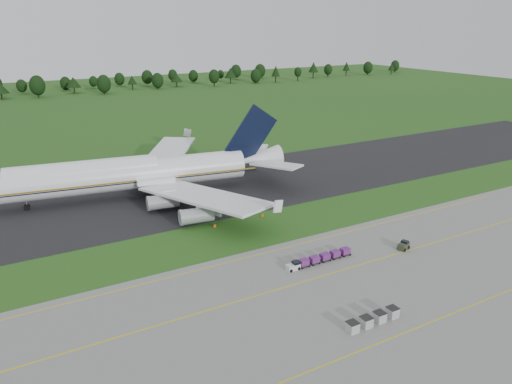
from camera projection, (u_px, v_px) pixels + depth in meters
ground at (245, 232)px, 98.02m from camera, size 600.00×600.00×0.00m
apron at (360, 316)px, 70.10m from camera, size 300.00×52.00×0.06m
taxiway at (190, 192)px, 120.99m from camera, size 300.00×40.00×0.08m
apron_markings at (329, 294)px, 75.85m from camera, size 300.00×30.20×0.01m
tree_line at (56, 84)px, 276.72m from camera, size 530.07×21.97×11.57m
aircraft at (133, 173)px, 115.96m from camera, size 72.20×69.38×20.19m
baggage_train at (318, 259)px, 85.39m from camera, size 13.07×1.39×1.33m
utility_cart at (403, 246)px, 90.43m from camera, size 2.49×1.92×1.21m
uld_row at (373, 319)px, 67.99m from camera, size 8.71×1.51×1.49m
edge_markers at (239, 221)px, 102.87m from camera, size 11.62×0.30×0.60m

